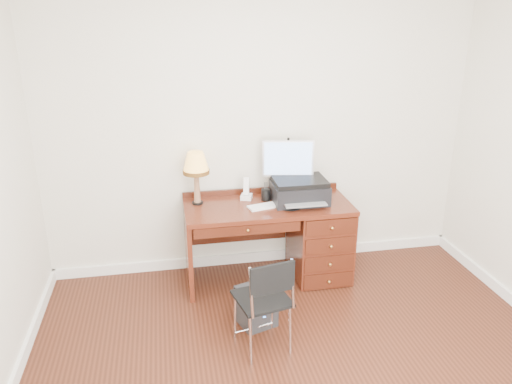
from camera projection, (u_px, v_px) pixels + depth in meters
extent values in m
plane|color=black|center=(309.00, 378.00, 3.47)|extent=(4.00, 4.00, 0.00)
plane|color=silver|center=(261.00, 130.00, 4.61)|extent=(4.00, 0.00, 4.00)
cube|color=white|center=(260.00, 256.00, 5.05)|extent=(4.00, 0.03, 0.10)
cube|color=#551F12|center=(268.00, 207.00, 4.50)|extent=(1.50, 0.65, 0.04)
cube|color=#551F12|center=(319.00, 239.00, 4.72)|extent=(0.50, 0.61, 0.71)
cube|color=#551F12|center=(189.00, 251.00, 4.50)|extent=(0.04, 0.61, 0.71)
cube|color=#43190D|center=(237.00, 223.00, 4.82)|extent=(0.96, 0.03, 0.39)
cube|color=#43190D|center=(248.00, 230.00, 4.20)|extent=(0.91, 0.03, 0.09)
sphere|color=#BF8C3F|center=(331.00, 256.00, 4.41)|extent=(0.03, 0.03, 0.03)
cube|color=silver|center=(287.00, 197.00, 4.65)|extent=(0.23, 0.18, 0.01)
cube|color=silver|center=(286.00, 186.00, 4.66)|extent=(0.05, 0.04, 0.17)
cube|color=silver|center=(287.00, 158.00, 4.55)|extent=(0.47, 0.12, 0.34)
cube|color=#4C8CF2|center=(288.00, 159.00, 4.53)|extent=(0.43, 0.08, 0.30)
cube|color=white|center=(271.00, 205.00, 4.46)|extent=(0.44, 0.22, 0.02)
cylinder|color=black|center=(289.00, 206.00, 4.45)|extent=(0.24, 0.24, 0.01)
ellipsoid|color=white|center=(289.00, 203.00, 4.44)|extent=(0.11, 0.07, 0.04)
cube|color=black|center=(299.00, 192.00, 4.53)|extent=(0.49, 0.38, 0.17)
cube|color=black|center=(300.00, 181.00, 4.50)|extent=(0.47, 0.36, 0.04)
cylinder|color=black|center=(198.00, 203.00, 4.51)|extent=(0.10, 0.10, 0.02)
cone|color=#946646|center=(197.00, 187.00, 4.46)|extent=(0.06, 0.06, 0.29)
cone|color=#FFBA50|center=(196.00, 162.00, 4.37)|extent=(0.23, 0.23, 0.18)
cylinder|color=#593814|center=(196.00, 172.00, 4.41)|extent=(0.24, 0.24, 0.04)
cube|color=white|center=(246.00, 197.00, 4.61)|extent=(0.13, 0.13, 0.04)
cube|color=white|center=(246.00, 186.00, 4.57)|extent=(0.07, 0.08, 0.17)
cylinder|color=black|center=(266.00, 195.00, 4.57)|extent=(0.09, 0.09, 0.11)
cube|color=black|center=(262.00, 298.00, 3.66)|extent=(0.44, 0.44, 0.02)
cube|color=black|center=(267.00, 280.00, 3.40)|extent=(0.33, 0.09, 0.22)
cylinder|color=silver|center=(238.00, 313.00, 3.85)|extent=(0.02, 0.02, 0.42)
cylinder|color=silver|center=(278.00, 308.00, 3.90)|extent=(0.02, 0.02, 0.42)
cylinder|color=silver|center=(245.00, 338.00, 3.56)|extent=(0.02, 0.02, 0.42)
cylinder|color=silver|center=(287.00, 333.00, 3.61)|extent=(0.02, 0.02, 0.42)
cylinder|color=silver|center=(245.00, 291.00, 3.40)|extent=(0.02, 0.02, 0.37)
cylinder|color=silver|center=(289.00, 287.00, 3.46)|extent=(0.02, 0.02, 0.37)
cube|color=black|center=(256.00, 306.00, 4.02)|extent=(0.34, 0.34, 0.31)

